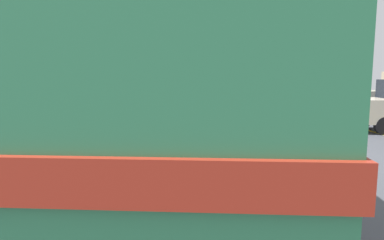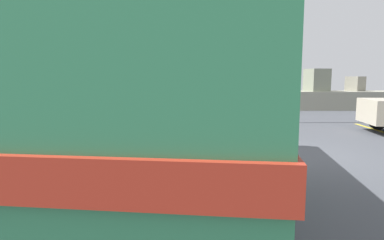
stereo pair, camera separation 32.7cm
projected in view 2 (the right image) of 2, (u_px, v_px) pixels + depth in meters
The scene contains 4 objects.
ground at pixel (284, 156), 8.55m from camera, with size 32.00×26.00×0.02m.
breakwater at pixel (230, 96), 20.15m from camera, with size 31.36×2.20×2.45m.
vintage_coach at pixel (173, 74), 5.45m from camera, with size 3.37×8.80×3.70m.
lamp_post at pixel (276, 36), 13.89m from camera, with size 0.44×1.01×6.46m.
Camera 2 is at (-2.26, -8.38, 2.04)m, focal length 31.76 mm.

